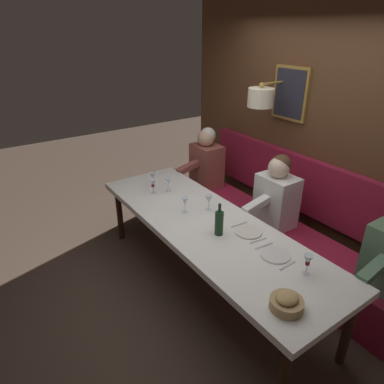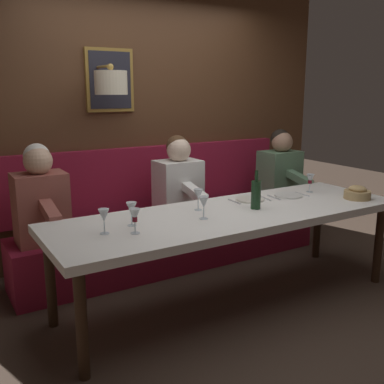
{
  "view_description": "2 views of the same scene",
  "coord_description": "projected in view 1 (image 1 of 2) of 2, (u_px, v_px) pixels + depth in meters",
  "views": [
    {
      "loc": [
        -1.67,
        -2.18,
        2.4
      ],
      "look_at": [
        0.05,
        0.33,
        0.92
      ],
      "focal_mm": 32.03,
      "sensor_mm": 36.0,
      "label": 1
    },
    {
      "loc": [
        -2.64,
        1.96,
        1.64
      ],
      "look_at": [
        0.05,
        0.33,
        0.92
      ],
      "focal_mm": 41.85,
      "sensor_mm": 36.0,
      "label": 2
    }
  ],
  "objects": [
    {
      "name": "dining_table",
      "position": [
        208.0,
        229.0,
        3.21
      ],
      "size": [
        0.9,
        2.81,
        0.74
      ],
      "color": "white",
      "rests_on": "ground_plane"
    },
    {
      "name": "ground_plane",
      "position": [
        206.0,
        285.0,
        3.51
      ],
      "size": [
        12.0,
        12.0,
        0.0
      ],
      "primitive_type": "plane",
      "color": "#423328"
    },
    {
      "name": "wine_glass_3",
      "position": [
        168.0,
        182.0,
        3.76
      ],
      "size": [
        0.07,
        0.07,
        0.16
      ],
      "color": "silver",
      "rests_on": "dining_table"
    },
    {
      "name": "banquette_bench",
      "position": [
        270.0,
        240.0,
        3.86
      ],
      "size": [
        0.52,
        3.01,
        0.45
      ],
      "primitive_type": "cube",
      "color": "maroon",
      "rests_on": "ground_plane"
    },
    {
      "name": "back_wall_panel",
      "position": [
        318.0,
        133.0,
        3.66
      ],
      "size": [
        0.59,
        4.21,
        2.9
      ],
      "color": "#51331E",
      "rests_on": "ground_plane"
    },
    {
      "name": "wine_glass_2",
      "position": [
        153.0,
        176.0,
        3.89
      ],
      "size": [
        0.07,
        0.07,
        0.16
      ],
      "color": "silver",
      "rests_on": "dining_table"
    },
    {
      "name": "place_setting_0",
      "position": [
        275.0,
        255.0,
        2.74
      ],
      "size": [
        0.24,
        0.31,
        0.01
      ],
      "color": "silver",
      "rests_on": "dining_table"
    },
    {
      "name": "wine_glass_0",
      "position": [
        153.0,
        184.0,
        3.72
      ],
      "size": [
        0.07,
        0.07,
        0.16
      ],
      "color": "silver",
      "rests_on": "dining_table"
    },
    {
      "name": "place_setting_1",
      "position": [
        248.0,
        232.0,
        3.04
      ],
      "size": [
        0.24,
        0.32,
        0.01
      ],
      "color": "silver",
      "rests_on": "dining_table"
    },
    {
      "name": "diner_middle",
      "position": [
        206.0,
        159.0,
        4.51
      ],
      "size": [
        0.6,
        0.4,
        0.79
      ],
      "color": "#934C42",
      "rests_on": "banquette_bench"
    },
    {
      "name": "diner_near",
      "position": [
        277.0,
        194.0,
        3.58
      ],
      "size": [
        0.6,
        0.4,
        0.79
      ],
      "color": "white",
      "rests_on": "banquette_bench"
    },
    {
      "name": "wine_bottle",
      "position": [
        219.0,
        223.0,
        2.98
      ],
      "size": [
        0.08,
        0.08,
        0.3
      ],
      "color": "#19381E",
      "rests_on": "dining_table"
    },
    {
      "name": "bread_bowl",
      "position": [
        287.0,
        303.0,
        2.21
      ],
      "size": [
        0.22,
        0.22,
        0.12
      ],
      "color": "tan",
      "rests_on": "dining_table"
    },
    {
      "name": "wine_glass_4",
      "position": [
        308.0,
        261.0,
        2.5
      ],
      "size": [
        0.07,
        0.07,
        0.16
      ],
      "color": "silver",
      "rests_on": "dining_table"
    },
    {
      "name": "wine_glass_5",
      "position": [
        209.0,
        199.0,
        3.37
      ],
      "size": [
        0.07,
        0.07,
        0.16
      ],
      "color": "silver",
      "rests_on": "dining_table"
    },
    {
      "name": "wine_glass_1",
      "position": [
        185.0,
        202.0,
        3.33
      ],
      "size": [
        0.07,
        0.07,
        0.16
      ],
      "color": "silver",
      "rests_on": "dining_table"
    }
  ]
}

